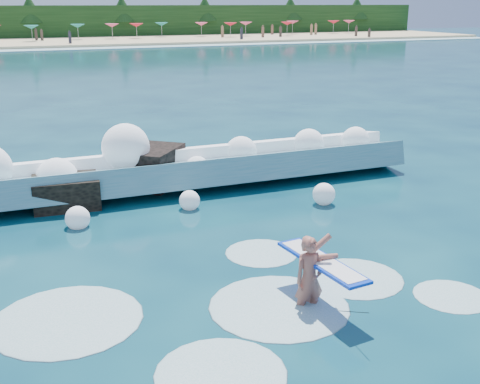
{
  "coord_description": "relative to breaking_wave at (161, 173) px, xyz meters",
  "views": [
    {
      "loc": [
        -3.58,
        -10.39,
        5.43
      ],
      "look_at": [
        1.5,
        2.0,
        1.2
      ],
      "focal_mm": 45.0,
      "sensor_mm": 36.0,
      "label": 1
    }
  ],
  "objects": [
    {
      "name": "ground",
      "position": [
        -0.88,
        -6.8,
        -0.48
      ],
      "size": [
        200.0,
        200.0,
        0.0
      ],
      "primitive_type": "plane",
      "color": "#082D41",
      "rests_on": "ground"
    },
    {
      "name": "surf_foam",
      "position": [
        -0.93,
        -7.85,
        -0.48
      ],
      "size": [
        9.09,
        5.88,
        0.14
      ],
      "color": "silver",
      "rests_on": "ground"
    },
    {
      "name": "surfer_with_board",
      "position": [
        0.62,
        -8.32,
        0.14
      ],
      "size": [
        0.98,
        2.87,
        1.67
      ],
      "color": "#A55C4D",
      "rests_on": "ground"
    },
    {
      "name": "wet_band",
      "position": [
        -0.88,
        60.2,
        -0.44
      ],
      "size": [
        140.0,
        5.0,
        0.08
      ],
      "primitive_type": "cube",
      "color": "silver",
      "rests_on": "ground"
    },
    {
      "name": "breaking_wave",
      "position": [
        0.0,
        0.0,
        0.0
      ],
      "size": [
        15.91,
        2.57,
        1.37
      ],
      "color": "teal",
      "rests_on": "ground"
    },
    {
      "name": "wave_spray",
      "position": [
        -0.88,
        -0.09,
        0.46
      ],
      "size": [
        14.53,
        4.58,
        2.1
      ],
      "color": "white",
      "rests_on": "ground"
    },
    {
      "name": "rock_cluster",
      "position": [
        -3.28,
        0.1,
        -0.04
      ],
      "size": [
        8.38,
        3.21,
        1.37
      ],
      "color": "black",
      "rests_on": "ground"
    },
    {
      "name": "treeline",
      "position": [
        -0.88,
        81.2,
        2.02
      ],
      "size": [
        140.0,
        4.0,
        5.0
      ],
      "primitive_type": "cube",
      "color": "black",
      "rests_on": "ground"
    },
    {
      "name": "beachgoers",
      "position": [
        1.66,
        69.32,
        0.62
      ],
      "size": [
        104.46,
        12.37,
        1.92
      ],
      "color": "#3F332D",
      "rests_on": "ground"
    },
    {
      "name": "beach_umbrellas",
      "position": [
        -0.74,
        73.54,
        1.77
      ],
      "size": [
        110.38,
        6.76,
        0.5
      ],
      "color": "red",
      "rests_on": "ground"
    },
    {
      "name": "beach",
      "position": [
        -0.88,
        71.2,
        -0.28
      ],
      "size": [
        140.0,
        20.0,
        0.4
      ],
      "primitive_type": "cube",
      "color": "tan",
      "rests_on": "ground"
    }
  ]
}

